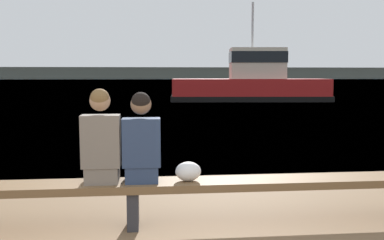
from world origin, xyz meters
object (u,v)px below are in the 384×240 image
at_px(bench_main, 133,190).
at_px(shopping_bag, 188,171).
at_px(person_left, 101,141).
at_px(tugboat_red, 251,84).
at_px(person_right, 141,142).

relative_size(bench_main, shopping_bag, 25.46).
bearing_deg(shopping_bag, person_left, 179.75).
bearing_deg(tugboat_red, person_left, 167.54).
xyz_separation_m(person_right, shopping_bag, (0.50, -0.00, -0.33)).
bearing_deg(bench_main, shopping_bag, -0.28).
xyz_separation_m(person_left, tugboat_red, (6.96, 22.10, 0.10)).
distance_m(bench_main, person_left, 0.63).
distance_m(person_right, shopping_bag, 0.60).
distance_m(bench_main, tugboat_red, 23.08).
distance_m(person_left, shopping_bag, 0.99).
bearing_deg(shopping_bag, person_right, 179.46).
relative_size(person_left, shopping_bag, 3.62).
relative_size(shopping_bag, tugboat_red, 0.03).
xyz_separation_m(shopping_bag, tugboat_red, (6.03, 22.10, 0.45)).
bearing_deg(tugboat_red, person_right, 168.54).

